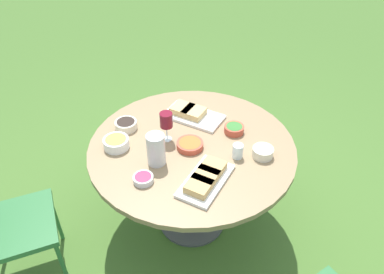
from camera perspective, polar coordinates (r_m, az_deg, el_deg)
name	(u,v)px	position (r m, az deg, el deg)	size (l,w,h in m)	color
ground_plane	(192,220)	(2.83, 0.00, -12.54)	(40.00, 40.00, 0.00)	#446B2B
dining_table	(192,157)	(2.38, 0.00, -3.02)	(1.28, 1.28, 0.72)	#4C4C51
water_pitcher	(156,149)	(2.13, -5.51, -1.88)	(0.11, 0.11, 0.20)	silver
wine_glass	(166,121)	(2.27, -3.95, 2.49)	(0.08, 0.08, 0.20)	silver
platter_bread_main	(206,178)	(2.05, 2.12, -6.31)	(0.21, 0.37, 0.06)	white
platter_charcuterie	(191,113)	(2.54, -0.17, 3.61)	(0.40, 0.23, 0.06)	white
bowl_fries	(116,143)	(2.32, -11.48, -0.84)	(0.16, 0.16, 0.06)	white
bowl_salad	(234,129)	(2.41, 6.43, 1.26)	(0.13, 0.13, 0.05)	#B74733
bowl_olives	(126,124)	(2.46, -10.02, 1.89)	(0.14, 0.14, 0.05)	beige
bowl_dip_red	(143,179)	(2.08, -7.44, -6.30)	(0.11, 0.11, 0.04)	silver
bowl_dip_cream	(263,152)	(2.25, 10.74, -2.22)	(0.12, 0.12, 0.06)	beige
bowl_roasted_veg	(190,145)	(2.28, -0.27, -1.18)	(0.16, 0.16, 0.04)	#B74733
cup_water_near	(238,151)	(2.21, 6.98, -2.14)	(0.06, 0.06, 0.09)	silver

